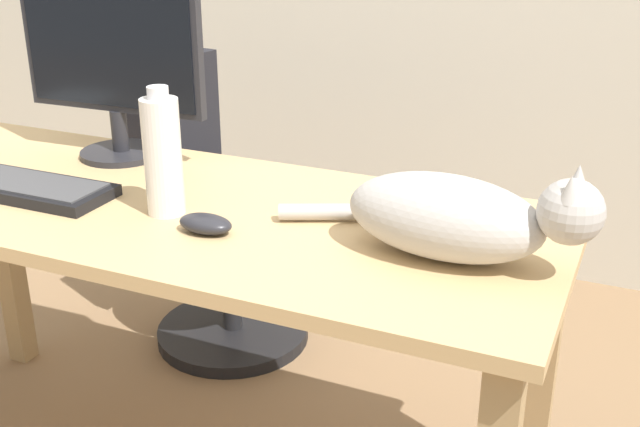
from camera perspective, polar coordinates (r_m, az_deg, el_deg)
The scene contains 7 objects.
desk at distance 1.74m, azimuth -10.62°, elevation -2.28°, with size 1.66×0.64×0.74m.
office_chair at distance 2.47m, azimuth -7.55°, elevation -1.02°, with size 0.48×0.48×0.89m.
monitor at distance 1.96m, azimuth -14.74°, elevation 10.35°, with size 0.48×0.20×0.41m.
keyboard at distance 1.84m, azimuth -20.97°, elevation 1.89°, with size 0.44×0.15×0.03m.
cat at distance 1.40m, azimuth 9.85°, elevation -0.16°, with size 0.61×0.21×0.20m.
computer_mouse at distance 1.52m, azimuth -8.26°, elevation -0.73°, with size 0.11×0.06×0.04m, color #232328.
water_bottle at distance 1.59m, azimuth -11.28°, elevation 4.13°, with size 0.08×0.08×0.26m.
Camera 1 is at (0.92, -1.29, 1.34)m, focal length 44.36 mm.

